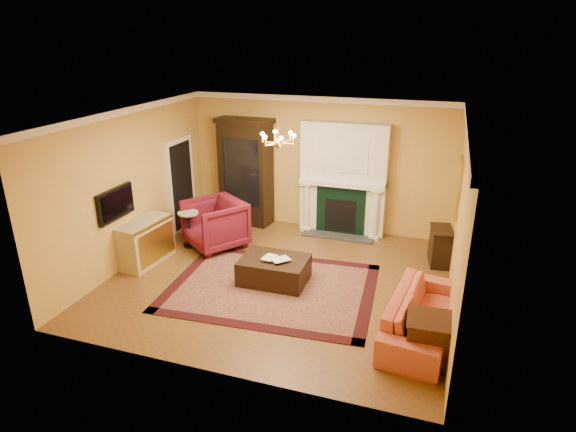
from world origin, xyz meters
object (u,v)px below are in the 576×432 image
at_px(china_cabinet, 246,174).
at_px(coral_sofa, 423,309).
at_px(end_table, 427,341).
at_px(commode, 145,242).
at_px(wingback_armchair, 215,222).
at_px(pedestal_table, 189,227).
at_px(console_table, 440,247).
at_px(leather_ottoman, 274,270).

relative_size(china_cabinet, coral_sofa, 1.07).
bearing_deg(coral_sofa, end_table, -162.99).
bearing_deg(end_table, commode, 165.29).
bearing_deg(commode, end_table, -9.74).
distance_m(wingback_armchair, coral_sofa, 4.76).
xyz_separation_m(pedestal_table, commode, (-0.45, -0.95, -0.01)).
relative_size(pedestal_table, coral_sofa, 0.35).
xyz_separation_m(wingback_armchair, commode, (-0.97, -1.11, -0.13)).
height_order(china_cabinet, coral_sofa, china_cabinet).
distance_m(pedestal_table, commode, 1.05).
distance_m(coral_sofa, end_table, 0.66).
xyz_separation_m(pedestal_table, console_table, (5.06, 0.80, -0.09)).
relative_size(end_table, leather_ottoman, 0.54).
height_order(commode, end_table, commode).
relative_size(coral_sofa, end_table, 3.41).
bearing_deg(end_table, leather_ottoman, 151.98).
xyz_separation_m(console_table, leather_ottoman, (-2.83, -1.71, -0.12)).
distance_m(wingback_armchair, leather_ottoman, 2.04).
bearing_deg(console_table, leather_ottoman, -157.32).
xyz_separation_m(commode, console_table, (5.51, 1.76, -0.08)).
bearing_deg(china_cabinet, leather_ottoman, -51.35).
bearing_deg(end_table, wingback_armchair, 150.39).
relative_size(wingback_armchair, console_table, 1.58).
xyz_separation_m(commode, leather_ottoman, (2.68, 0.04, -0.19)).
distance_m(china_cabinet, coral_sofa, 5.55).
distance_m(coral_sofa, console_table, 2.55).
bearing_deg(console_table, coral_sofa, -102.48).
relative_size(wingback_armchair, end_table, 1.73).
relative_size(wingback_armchair, leather_ottoman, 0.94).
bearing_deg(wingback_armchair, leather_ottoman, 3.39).
distance_m(commode, coral_sofa, 5.39).
distance_m(china_cabinet, end_table, 6.07).
height_order(wingback_armchair, commode, wingback_armchair).
relative_size(commode, coral_sofa, 0.53).
bearing_deg(console_table, end_table, -99.60).
bearing_deg(coral_sofa, commode, 88.33).
height_order(china_cabinet, wingback_armchair, china_cabinet).
height_order(pedestal_table, console_table, pedestal_table).
bearing_deg(china_cabinet, console_table, -4.79).
distance_m(wingback_armchair, console_table, 4.59).
distance_m(wingback_armchair, commode, 1.48).
height_order(end_table, console_table, console_table).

